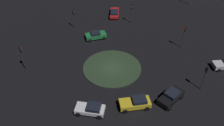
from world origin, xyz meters
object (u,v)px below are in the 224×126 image
Objects in this scene: car_red at (114,13)px; car_yellow at (136,103)px; car_black at (171,96)px; traffic_light_south at (205,74)px; car_green at (96,35)px; traffic_light_southeast at (184,33)px; traffic_light_north at (22,54)px; car_white at (91,109)px; traffic_light_east at (131,10)px; traffic_light_northeast at (74,16)px.

car_red is 1.07× the size of car_yellow.
traffic_light_south is (2.20, -4.82, 2.20)m from car_black.
car_red is at bearing 51.78° from car_green.
car_red is 1.10× the size of traffic_light_southeast.
car_black is at bearing -18.37° from traffic_light_north.
car_green reaches higher than car_white.
traffic_light_north reaches higher than car_red.
traffic_light_south is at bearing 39.24° from traffic_light_east.
car_green is 19.39m from car_black.
car_black is 5.07m from car_yellow.
car_white is 16.40m from traffic_light_south.
traffic_light_east is (6.10, -7.05, 2.21)m from car_green.
car_white is 5.98m from car_yellow.
traffic_light_east is (19.75, 8.95, -0.05)m from traffic_light_south.
traffic_light_northeast is at bearing 126.26° from car_red.
car_black reaches higher than car_red.
traffic_light_southeast is 1.00× the size of traffic_light_south.
traffic_light_east reaches higher than car_yellow.
car_green reaches higher than car_red.
traffic_light_southeast is at bearing 11.72° from traffic_light_north.
car_black is 1.04× the size of traffic_light_northeast.
traffic_light_south is at bearing 67.61° from traffic_light_southeast.
car_white is 1.02× the size of traffic_light_northeast.
traffic_light_south is at bearing 159.96° from car_black.
traffic_light_north is (6.63, 21.84, 2.33)m from car_black.
traffic_light_northeast is (19.66, 15.59, 2.05)m from car_black.
traffic_light_east reaches higher than car_red.
traffic_light_south is 21.68m from traffic_light_east.
traffic_light_east is (2.28, -11.46, 0.10)m from traffic_light_northeast.
car_green is at bearing 18.54° from traffic_light_northeast.
car_green is 0.97× the size of car_yellow.
traffic_light_southeast reaches higher than car_black.
car_white is 21.40m from traffic_light_southeast.
car_green is at bearing -36.12° from traffic_light_southeast.
traffic_light_northeast is at bearing -71.75° from car_yellow.
car_red is 1.12× the size of car_black.
car_yellow reaches higher than car_red.
car_green is at bearing -99.33° from car_black.
car_red is at bearing -41.23° from traffic_light_south.
car_yellow reaches higher than car_white.
traffic_light_north is 1.05× the size of traffic_light_south.
car_red is (27.14, -3.31, -0.03)m from car_white.
car_green is 15.99m from traffic_light_southeast.
car_white is at bearing -39.99° from traffic_light_north.
traffic_light_northeast is (6.88, 19.94, -0.16)m from traffic_light_southeast.
car_red is 1.10× the size of traffic_light_south.
traffic_light_southeast reaches higher than car_red.
car_green is at bearing -79.45° from car_white.
car_black reaches higher than car_yellow.
traffic_light_east is (15.31, -17.71, -0.18)m from traffic_light_north.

